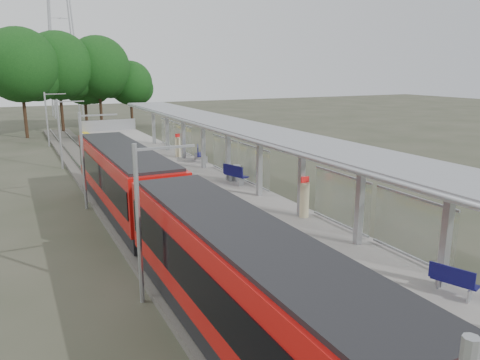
# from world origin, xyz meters

# --- Properties ---
(trackbed) EXTENTS (3.00, 70.00, 0.24)m
(trackbed) POSITION_xyz_m (-4.50, 20.00, 0.12)
(trackbed) COLOR #59544C
(trackbed) RESTS_ON ground
(platform) EXTENTS (6.00, 50.00, 1.00)m
(platform) POSITION_xyz_m (0.00, 20.00, 0.50)
(platform) COLOR gray
(platform) RESTS_ON ground
(tactile_strip) EXTENTS (0.60, 50.00, 0.02)m
(tactile_strip) POSITION_xyz_m (-2.55, 20.00, 1.01)
(tactile_strip) COLOR yellow
(tactile_strip) RESTS_ON platform
(end_fence) EXTENTS (6.00, 0.10, 1.20)m
(end_fence) POSITION_xyz_m (0.00, 44.95, 1.60)
(end_fence) COLOR #9EA0A5
(end_fence) RESTS_ON platform
(train) EXTENTS (2.74, 27.60, 3.62)m
(train) POSITION_xyz_m (-4.50, 9.99, 2.05)
(train) COLOR black
(train) RESTS_ON ground
(canopy) EXTENTS (3.27, 38.00, 3.66)m
(canopy) POSITION_xyz_m (1.61, 16.19, 4.20)
(canopy) COLOR #9EA0A5
(canopy) RESTS_ON platform
(tree_cluster) EXTENTS (20.39, 13.35, 12.11)m
(tree_cluster) POSITION_xyz_m (-2.43, 53.59, 7.50)
(tree_cluster) COLOR #382316
(tree_cluster) RESTS_ON ground
(catenary_masts) EXTENTS (2.08, 48.16, 5.40)m
(catenary_masts) POSITION_xyz_m (-6.22, 19.00, 2.91)
(catenary_masts) COLOR #9EA0A5
(catenary_masts) RESTS_ON ground
(bench_near) EXTENTS (0.87, 1.40, 0.92)m
(bench_near) POSITION_xyz_m (1.78, 1.41, 1.48)
(bench_near) COLOR #111053
(bench_near) RESTS_ON platform
(bench_mid) EXTENTS (0.98, 1.72, 1.13)m
(bench_mid) POSITION_xyz_m (1.97, 16.98, 1.59)
(bench_mid) COLOR #111053
(bench_mid) RESTS_ON platform
(bench_far) EXTENTS (1.12, 1.79, 1.18)m
(bench_far) POSITION_xyz_m (2.60, 24.25, 1.62)
(bench_far) COLOR #111053
(bench_far) RESTS_ON platform
(info_pillar_near) EXTENTS (0.43, 0.43, 1.91)m
(info_pillar_near) POSITION_xyz_m (2.05, 9.78, 1.83)
(info_pillar_near) COLOR beige
(info_pillar_near) RESTS_ON platform
(info_pillar_far) EXTENTS (0.40, 0.40, 1.79)m
(info_pillar_far) POSITION_xyz_m (1.80, 26.78, 1.77)
(info_pillar_far) COLOR beige
(info_pillar_far) RESTS_ON platform
(litter_bin) EXTENTS (0.51, 0.51, 0.97)m
(litter_bin) POSITION_xyz_m (2.39, 17.58, 1.49)
(litter_bin) COLOR #9EA0A5
(litter_bin) RESTS_ON platform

